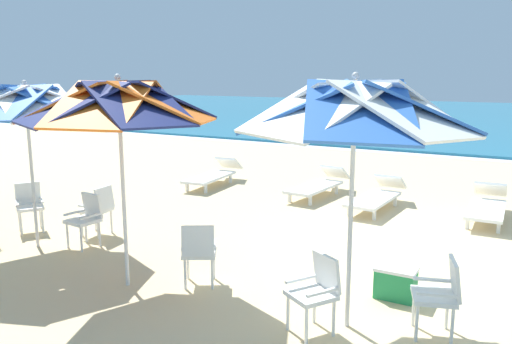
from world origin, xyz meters
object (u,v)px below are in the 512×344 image
beach_umbrella_1 (119,103)px  sun_lounger_3 (213,174)px  sun_lounger_0 (487,205)px  cooler_box (396,282)px  beach_umbrella_2 (26,102)px  plastic_chair_2 (199,250)px  plastic_chair_3 (99,207)px  plastic_chair_0 (316,289)px  plastic_chair_1 (441,292)px  plastic_chair_4 (29,204)px  plastic_chair_5 (86,217)px  sun_lounger_2 (318,184)px  beach_umbrella_0 (355,108)px  sun_lounger_1 (377,196)px

beach_umbrella_1 → sun_lounger_3: (-2.52, 5.74, -2.13)m
sun_lounger_0 → cooler_box: size_ratio=4.33×
beach_umbrella_2 → sun_lounger_3: beach_umbrella_2 is taller
plastic_chair_2 → beach_umbrella_2: size_ratio=0.32×
plastic_chair_3 → plastic_chair_0: bearing=-15.8°
beach_umbrella_1 → sun_lounger_0: size_ratio=1.28×
plastic_chair_0 → plastic_chair_2: 1.86m
plastic_chair_1 → plastic_chair_4: size_ratio=1.00×
plastic_chair_0 → plastic_chair_3: bearing=164.2°
beach_umbrella_2 → plastic_chair_5: beach_umbrella_2 is taller
plastic_chair_1 → plastic_chair_4: bearing=177.4°
plastic_chair_0 → plastic_chair_2: (-1.82, 0.38, 0.00)m
sun_lounger_2 → cooler_box: bearing=-57.2°
plastic_chair_1 → cooler_box: size_ratio=1.73×
plastic_chair_4 → cooler_box: (6.45, 0.40, -0.30)m
plastic_chair_4 → sun_lounger_3: 4.84m
plastic_chair_2 → beach_umbrella_2: bearing=-179.8°
beach_umbrella_1 → sun_lounger_2: (0.25, 5.95, -2.13)m
plastic_chair_3 → plastic_chair_5: same height
plastic_chair_4 → sun_lounger_2: bearing=55.0°
beach_umbrella_1 → beach_umbrella_0: bearing=7.1°
beach_umbrella_1 → beach_umbrella_2: 2.42m
beach_umbrella_1 → plastic_chair_3: beach_umbrella_1 is taller
sun_lounger_3 → beach_umbrella_0: bearing=-44.6°
beach_umbrella_1 → beach_umbrella_2: (-2.38, 0.44, -0.07)m
beach_umbrella_0 → sun_lounger_3: 7.95m
beach_umbrella_1 → plastic_chair_0: bearing=1.6°
plastic_chair_4 → sun_lounger_1: plastic_chair_4 is taller
beach_umbrella_1 → plastic_chair_5: size_ratio=3.20×
plastic_chair_3 → beach_umbrella_2: bearing=-114.4°
sun_lounger_1 → sun_lounger_3: size_ratio=0.99×
plastic_chair_0 → sun_lounger_0: 5.80m
plastic_chair_0 → cooler_box: (0.54, 1.29, -0.30)m
beach_umbrella_0 → plastic_chair_0: beach_umbrella_0 is taller
plastic_chair_3 → sun_lounger_3: (-0.57, 4.36, -0.22)m
beach_umbrella_0 → plastic_chair_5: bearing=173.9°
plastic_chair_4 → sun_lounger_2: 6.09m
plastic_chair_4 → sun_lounger_3: bearing=81.4°
plastic_chair_3 → sun_lounger_1: plastic_chair_3 is taller
plastic_chair_1 → cooler_box: bearing=131.8°
beach_umbrella_2 → cooler_box: bearing=9.4°
sun_lounger_2 → beach_umbrella_0: bearing=-64.4°
plastic_chair_0 → beach_umbrella_2: bearing=175.9°
beach_umbrella_2 → sun_lounger_0: beach_umbrella_2 is taller
sun_lounger_3 → plastic_chair_2: bearing=-57.5°
plastic_chair_1 → sun_lounger_3: (-6.38, 5.10, -0.22)m
plastic_chair_1 → plastic_chair_3: bearing=172.7°
plastic_chair_5 → sun_lounger_3: size_ratio=0.40×
beach_umbrella_0 → beach_umbrella_1: size_ratio=1.01×
plastic_chair_1 → plastic_chair_3: same height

